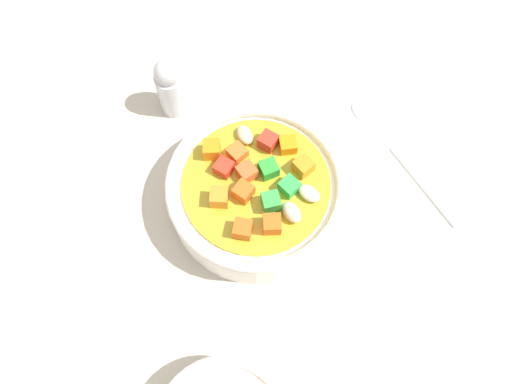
% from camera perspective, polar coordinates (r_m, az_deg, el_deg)
% --- Properties ---
extents(ground_plane, '(1.40, 1.40, 0.02)m').
position_cam_1_polar(ground_plane, '(0.55, 0.00, -1.57)').
color(ground_plane, '#BAB2A0').
extents(soup_bowl_main, '(0.19, 0.19, 0.07)m').
position_cam_1_polar(soup_bowl_main, '(0.51, 0.02, 0.13)').
color(soup_bowl_main, white).
rests_on(soup_bowl_main, ground_plane).
extents(spoon, '(0.19, 0.06, 0.01)m').
position_cam_1_polar(spoon, '(0.59, 15.71, 5.28)').
color(spoon, silver).
rests_on(spoon, ground_plane).
extents(pepper_shaker, '(0.03, 0.03, 0.08)m').
position_cam_1_polar(pepper_shaker, '(0.57, -9.98, 12.13)').
color(pepper_shaker, silver).
rests_on(pepper_shaker, ground_plane).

